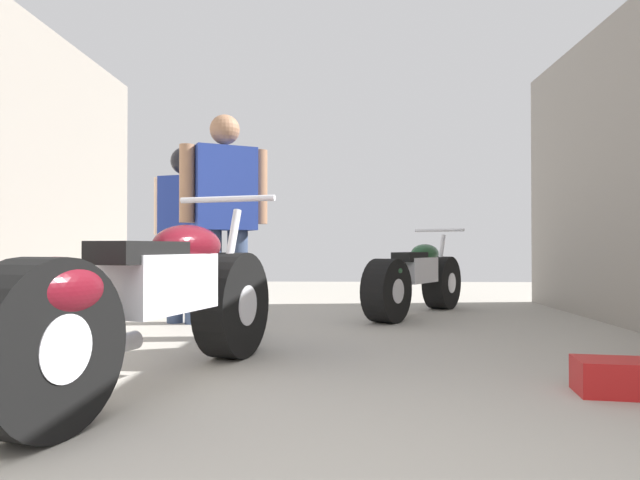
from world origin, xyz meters
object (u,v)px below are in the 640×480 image
mechanic_in_blue (225,212)px  motorcycle_maroon_cruiser (157,303)px  mechanic_with_helmet (184,218)px  motorcycle_black_naked (415,279)px  red_toolbox (618,377)px

mechanic_in_blue → motorcycle_maroon_cruiser: bearing=-90.8°
motorcycle_maroon_cruiser → mechanic_in_blue: mechanic_in_blue is taller
mechanic_with_helmet → mechanic_in_blue: bearing=-55.6°
mechanic_in_blue → mechanic_with_helmet: bearing=124.4°
motorcycle_black_naked → mechanic_in_blue: mechanic_in_blue is taller
mechanic_with_helmet → red_toolbox: (2.79, -2.33, -0.90)m
motorcycle_maroon_cruiser → mechanic_with_helmet: mechanic_with_helmet is taller
mechanic_in_blue → motorcycle_black_naked: bearing=40.9°
mechanic_with_helmet → motorcycle_black_naked: bearing=16.2°
motorcycle_black_naked → red_toolbox: (0.54, -2.98, -0.29)m
mechanic_with_helmet → red_toolbox: mechanic_with_helmet is taller
motorcycle_maroon_cruiser → motorcycle_black_naked: bearing=59.9°
motorcycle_maroon_cruiser → mechanic_with_helmet: (-0.53, 2.30, 0.55)m
motorcycle_black_naked → mechanic_with_helmet: size_ratio=1.08×
red_toolbox → mechanic_in_blue: bearing=145.8°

